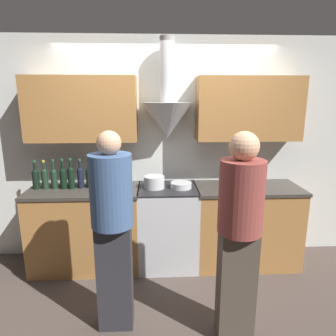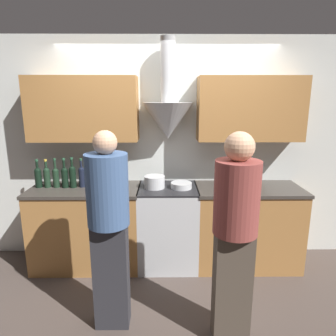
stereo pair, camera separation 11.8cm
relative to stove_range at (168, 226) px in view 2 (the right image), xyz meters
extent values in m
plane|color=#423833|center=(0.00, -0.35, -0.47)|extent=(12.00, 12.00, 0.00)
cube|color=silver|center=(0.00, 0.33, 0.83)|extent=(8.40, 0.06, 2.60)
cone|color=#B7BABC|center=(0.00, 0.14, 1.20)|extent=(0.57, 0.57, 0.40)
cylinder|color=#B7BABC|center=(0.00, 0.14, 1.74)|extent=(0.16, 0.16, 0.68)
cube|color=#9E6B38|center=(-0.93, 0.15, 1.33)|extent=(1.20, 0.32, 0.70)
cube|color=#9E6B38|center=(0.91, 0.15, 1.33)|extent=(1.16, 0.32, 0.70)
cube|color=#9E6B38|center=(-0.93, 0.00, -0.02)|extent=(1.20, 0.60, 0.90)
cube|color=#38332D|center=(-0.93, 0.00, 0.45)|extent=(1.22, 0.62, 0.03)
cube|color=#9E6B38|center=(0.91, 0.00, -0.02)|extent=(1.16, 0.60, 0.90)
cube|color=#38332D|center=(0.91, 0.00, 0.45)|extent=(1.19, 0.62, 0.03)
cube|color=#B7BABC|center=(0.00, 0.00, -0.01)|extent=(0.67, 0.60, 0.92)
cube|color=black|center=(0.00, -0.30, -0.05)|extent=(0.47, 0.01, 0.41)
cube|color=black|center=(0.00, 0.00, 0.45)|extent=(0.67, 0.60, 0.02)
cube|color=#B7BABC|center=(0.00, 0.27, 0.39)|extent=(0.67, 0.06, 0.10)
cylinder|color=black|center=(-1.45, 0.03, 0.56)|extent=(0.08, 0.08, 0.19)
sphere|color=black|center=(-1.45, 0.03, 0.65)|extent=(0.07, 0.07, 0.07)
cylinder|color=black|center=(-1.45, 0.03, 0.72)|extent=(0.03, 0.03, 0.09)
cylinder|color=#234C33|center=(-1.45, 0.03, 0.77)|extent=(0.03, 0.03, 0.02)
cylinder|color=black|center=(-1.35, 0.03, 0.56)|extent=(0.07, 0.07, 0.19)
sphere|color=black|center=(-1.35, 0.03, 0.66)|extent=(0.07, 0.07, 0.07)
cylinder|color=black|center=(-1.35, 0.03, 0.72)|extent=(0.03, 0.03, 0.09)
cylinder|color=gold|center=(-1.35, 0.03, 0.78)|extent=(0.03, 0.03, 0.02)
cylinder|color=black|center=(-1.25, 0.03, 0.56)|extent=(0.07, 0.07, 0.19)
sphere|color=black|center=(-1.25, 0.03, 0.65)|extent=(0.07, 0.07, 0.07)
cylinder|color=black|center=(-1.25, 0.03, 0.72)|extent=(0.03, 0.03, 0.11)
cylinder|color=#234C33|center=(-1.25, 0.03, 0.79)|extent=(0.03, 0.03, 0.02)
cylinder|color=black|center=(-1.15, 0.02, 0.56)|extent=(0.07, 0.07, 0.19)
sphere|color=black|center=(-1.15, 0.02, 0.66)|extent=(0.07, 0.07, 0.07)
cylinder|color=black|center=(-1.15, 0.02, 0.73)|extent=(0.03, 0.03, 0.10)
cylinder|color=#234C33|center=(-1.15, 0.02, 0.79)|extent=(0.03, 0.03, 0.02)
cylinder|color=black|center=(-1.07, 0.02, 0.57)|extent=(0.07, 0.07, 0.21)
sphere|color=black|center=(-1.07, 0.02, 0.67)|extent=(0.07, 0.07, 0.07)
cylinder|color=black|center=(-1.07, 0.02, 0.74)|extent=(0.03, 0.03, 0.09)
cylinder|color=#234C33|center=(-1.07, 0.02, 0.80)|extent=(0.03, 0.03, 0.02)
cylinder|color=black|center=(-0.97, 0.04, 0.56)|extent=(0.07, 0.07, 0.20)
sphere|color=black|center=(-0.97, 0.04, 0.66)|extent=(0.07, 0.07, 0.07)
cylinder|color=black|center=(-0.97, 0.04, 0.72)|extent=(0.03, 0.03, 0.09)
cylinder|color=#234C33|center=(-0.97, 0.04, 0.78)|extent=(0.03, 0.03, 0.02)
cylinder|color=black|center=(-0.88, 0.04, 0.56)|extent=(0.07, 0.07, 0.19)
sphere|color=black|center=(-0.88, 0.04, 0.66)|extent=(0.07, 0.07, 0.07)
cylinder|color=black|center=(-0.88, 0.04, 0.72)|extent=(0.03, 0.03, 0.10)
cylinder|color=maroon|center=(-0.88, 0.04, 0.79)|extent=(0.03, 0.03, 0.02)
cylinder|color=black|center=(-0.78, 0.02, 0.56)|extent=(0.07, 0.07, 0.18)
sphere|color=black|center=(-0.78, 0.02, 0.65)|extent=(0.07, 0.07, 0.07)
cylinder|color=black|center=(-0.78, 0.02, 0.70)|extent=(0.03, 0.03, 0.08)
cylinder|color=gold|center=(-0.78, 0.02, 0.75)|extent=(0.03, 0.03, 0.02)
cylinder|color=#B7BABC|center=(-0.15, -0.01, 0.53)|extent=(0.23, 0.23, 0.14)
cylinder|color=#B7BABC|center=(0.15, -0.02, 0.50)|extent=(0.23, 0.23, 0.06)
sphere|color=orange|center=(1.04, 0.06, 0.50)|extent=(0.07, 0.07, 0.07)
cylinder|color=#B7BABC|center=(0.79, 0.10, 0.50)|extent=(0.19, 0.19, 0.07)
cube|color=#28282D|center=(-0.49, -0.97, -0.01)|extent=(0.28, 0.18, 0.93)
cylinder|color=#38517A|center=(-0.49, -0.97, 0.75)|extent=(0.33, 0.33, 0.58)
sphere|color=tan|center=(-0.49, -0.97, 1.12)|extent=(0.19, 0.19, 0.19)
cube|color=#473D33|center=(0.50, -1.13, -0.01)|extent=(0.29, 0.19, 0.93)
cylinder|color=brown|center=(0.50, -1.13, 0.73)|extent=(0.34, 0.34, 0.56)
sphere|color=tan|center=(0.50, -1.13, 1.11)|extent=(0.22, 0.22, 0.22)
camera|label=1|loc=(-0.15, -3.22, 1.46)|focal=32.00mm
camera|label=2|loc=(-0.03, -3.22, 1.46)|focal=32.00mm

